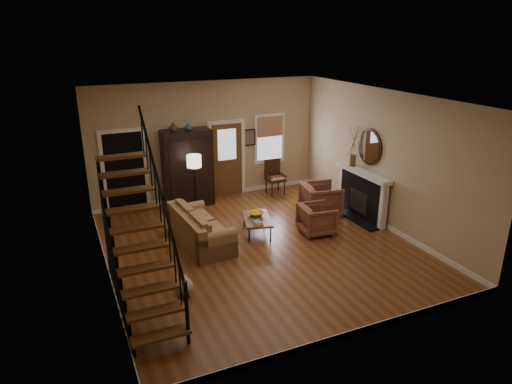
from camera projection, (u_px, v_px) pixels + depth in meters
name	position (u px, v px, depth m)	size (l,w,h in m)	color
room	(214.00, 164.00, 11.06)	(7.00, 7.33, 3.30)	brown
staircase	(138.00, 222.00, 7.49)	(0.94, 2.80, 3.20)	brown
fireplace	(363.00, 190.00, 11.58)	(0.33, 1.95, 2.30)	black
armoire	(188.00, 168.00, 12.30)	(1.30, 0.60, 2.10)	black
vase_a	(173.00, 127.00, 11.68)	(0.24, 0.24, 0.25)	#4C2619
vase_b	(188.00, 126.00, 11.84)	(0.20, 0.20, 0.21)	#334C60
sofa	(201.00, 228.00, 10.22)	(0.88, 2.04, 0.76)	#977244
coffee_table	(257.00, 226.00, 10.78)	(0.62, 1.06, 0.41)	brown
bowl	(256.00, 214.00, 10.84)	(0.36, 0.36, 0.09)	gold
books	(257.00, 222.00, 10.40)	(0.19, 0.26, 0.05)	beige
armchair_left	(317.00, 219.00, 10.76)	(0.76, 0.78, 0.71)	maroon
armchair_right	(321.00, 200.00, 11.79)	(0.91, 0.94, 0.85)	maroon
floor_lamp	(195.00, 185.00, 11.71)	(0.37, 0.37, 1.60)	black
side_chair	(275.00, 178.00, 13.28)	(0.54, 0.54, 1.02)	#321B0F
dog	(186.00, 287.00, 8.29)	(0.27, 0.46, 0.33)	tan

